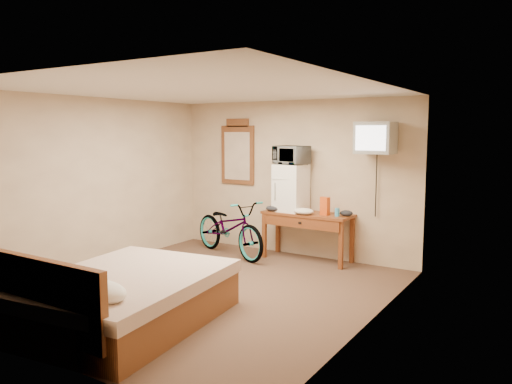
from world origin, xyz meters
TOP-DOWN VIEW (x-y plane):
  - room at (-0.00, 0.00)m, footprint 4.60×4.64m
  - desk at (0.40, 2.00)m, footprint 1.41×0.57m
  - mini_fridge at (0.10, 2.05)m, footprint 0.48×0.46m
  - microwave at (0.10, 2.05)m, footprint 0.60×0.47m
  - snack_bag at (0.71, 1.99)m, footprint 0.15×0.11m
  - blue_cup at (0.92, 1.97)m, footprint 0.07×0.07m
  - cloth_cream at (0.42, 1.86)m, footprint 0.31×0.24m
  - cloth_dark_a at (-0.13, 1.88)m, footprint 0.24×0.18m
  - cloth_dark_b at (1.03, 2.07)m, footprint 0.19×0.16m
  - crt_television at (1.46, 2.02)m, footprint 0.51×0.59m
  - wall_mirror at (-1.07, 2.27)m, footprint 0.66×0.04m
  - bicycle at (-0.80, 1.64)m, footprint 1.85×1.17m
  - bed at (-0.06, -1.37)m, footprint 1.85×2.31m

SIDE VIEW (x-z plane):
  - bed at x=-0.06m, z-range -0.16..0.74m
  - bicycle at x=-0.80m, z-range 0.00..0.92m
  - desk at x=0.40m, z-range 0.26..1.01m
  - cloth_dark_b at x=1.03m, z-range 0.75..0.84m
  - cloth_dark_a at x=-0.13m, z-range 0.75..0.84m
  - cloth_cream at x=0.42m, z-range 0.75..0.85m
  - blue_cup at x=0.92m, z-range 0.75..0.87m
  - snack_bag at x=0.71m, z-range 0.75..1.02m
  - mini_fridge at x=0.10m, z-range 0.75..1.49m
  - room at x=0.00m, z-range 0.00..2.50m
  - microwave at x=0.10m, z-range 1.49..1.78m
  - wall_mirror at x=-1.07m, z-range 1.08..2.20m
  - crt_television at x=1.46m, z-range 1.69..2.14m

